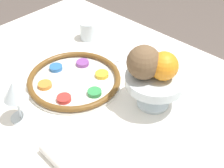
# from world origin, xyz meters

# --- Properties ---
(dining_table) EXTENTS (1.37, 0.99, 0.71)m
(dining_table) POSITION_xyz_m (0.00, 0.00, 0.36)
(dining_table) COLOR white
(dining_table) RESTS_ON ground_plane
(seder_plate) EXTENTS (0.33, 0.33, 0.03)m
(seder_plate) POSITION_xyz_m (-0.12, -0.00, 0.73)
(seder_plate) COLOR silver
(seder_plate) RESTS_ON dining_table
(wine_glass) EXTENTS (0.07, 0.07, 0.15)m
(wine_glass) POSITION_xyz_m (-0.11, -0.23, 0.82)
(wine_glass) COLOR silver
(wine_glass) RESTS_ON dining_table
(fruit_stand) EXTENTS (0.19, 0.19, 0.11)m
(fruit_stand) POSITION_xyz_m (0.15, 0.11, 0.80)
(fruit_stand) COLOR silver
(fruit_stand) RESTS_ON dining_table
(orange_fruit) EXTENTS (0.09, 0.09, 0.09)m
(orange_fruit) POSITION_xyz_m (0.17, 0.11, 0.87)
(orange_fruit) COLOR orange
(orange_fruit) RESTS_ON fruit_stand
(coconut) EXTENTS (0.10, 0.10, 0.10)m
(coconut) POSITION_xyz_m (0.12, 0.08, 0.88)
(coconut) COLOR brown
(coconut) RESTS_ON fruit_stand
(napkin_roll) EXTENTS (0.17, 0.05, 0.04)m
(napkin_roll) POSITION_xyz_m (0.13, -0.26, 0.73)
(napkin_roll) COLOR white
(napkin_roll) RESTS_ON dining_table
(cup_near) EXTENTS (0.07, 0.07, 0.08)m
(cup_near) POSITION_xyz_m (-0.31, 0.24, 0.75)
(cup_near) COLOR silver
(cup_near) RESTS_ON dining_table
(fork_left) EXTENTS (0.03, 0.20, 0.01)m
(fork_left) POSITION_xyz_m (-0.10, 0.27, 0.71)
(fork_left) COLOR silver
(fork_left) RESTS_ON dining_table
(fork_right) EXTENTS (0.04, 0.20, 0.01)m
(fork_right) POSITION_xyz_m (-0.07, 0.27, 0.71)
(fork_right) COLOR silver
(fork_right) RESTS_ON dining_table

